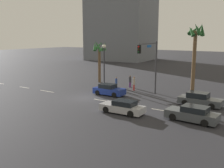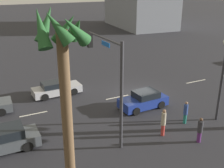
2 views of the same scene
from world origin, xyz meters
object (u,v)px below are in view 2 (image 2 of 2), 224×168
at_px(car_1, 144,100).
at_px(pedestrian_0, 163,122).
at_px(traffic_signal, 109,71).
at_px(streetlamp, 224,64).
at_px(palm_tree_0, 63,69).
at_px(car_0, 56,89).
at_px(car_3, 3,140).
at_px(pedestrian_1, 186,112).
at_px(pedestrian_2, 200,129).

distance_m(car_1, pedestrian_0, 4.45).
xyz_separation_m(car_1, traffic_signal, (4.41, 2.65, 3.88)).
xyz_separation_m(streetlamp, palm_tree_0, (12.28, 2.57, 2.11)).
xyz_separation_m(car_0, palm_tree_0, (2.88, 12.62, 5.83)).
distance_m(streetlamp, pedestrian_0, 5.96).
relative_size(car_0, car_1, 1.09).
distance_m(car_0, traffic_signal, 9.44).
distance_m(car_0, car_3, 8.85).
bearing_deg(streetlamp, pedestrian_1, -13.69).
bearing_deg(car_3, car_1, -173.73).
xyz_separation_m(traffic_signal, palm_tree_0, (4.11, 4.13, 1.90)).
bearing_deg(car_1, palm_tree_0, 38.53).
relative_size(traffic_signal, pedestrian_0, 3.49).
relative_size(car_1, pedestrian_2, 2.33).
height_order(car_0, car_1, car_1).
height_order(pedestrian_0, palm_tree_0, palm_tree_0).
relative_size(car_0, pedestrian_2, 2.54).
height_order(car_3, palm_tree_0, palm_tree_0).
bearing_deg(pedestrian_1, streetlamp, 166.31).
height_order(streetlamp, pedestrian_2, streetlamp).
bearing_deg(car_0, car_3, 52.74).
distance_m(streetlamp, pedestrian_2, 5.10).
distance_m(car_3, palm_tree_0, 8.40).
bearing_deg(pedestrian_0, car_1, -105.89).
distance_m(car_0, pedestrian_1, 11.69).
relative_size(streetlamp, pedestrian_2, 3.56).
xyz_separation_m(car_1, streetlamp, (-3.76, 4.22, 3.67)).
bearing_deg(car_0, palm_tree_0, 77.13).
xyz_separation_m(streetlamp, pedestrian_1, (2.51, -0.61, -3.40)).
distance_m(pedestrian_0, pedestrian_2, 2.34).
bearing_deg(car_3, palm_tree_0, 113.94).
distance_m(car_3, pedestrian_1, 12.48).
bearing_deg(car_0, traffic_signal, 98.21).
height_order(streetlamp, pedestrian_0, streetlamp).
bearing_deg(pedestrian_1, car_0, -53.91).
bearing_deg(car_1, pedestrian_1, 109.09).
xyz_separation_m(traffic_signal, pedestrian_2, (-4.80, 3.32, -3.62)).
distance_m(car_0, palm_tree_0, 14.20).
bearing_deg(palm_tree_0, pedestrian_2, -174.80).
bearing_deg(car_1, car_0, -46.01).
distance_m(traffic_signal, streetlamp, 8.32).
distance_m(pedestrian_1, pedestrian_2, 2.52).
bearing_deg(streetlamp, car_1, -48.28).
xyz_separation_m(pedestrian_0, palm_tree_0, (7.30, 2.52, 5.40)).
height_order(car_1, pedestrian_2, pedestrian_2).
distance_m(pedestrian_2, palm_tree_0, 10.51).
bearing_deg(pedestrian_0, traffic_signal, -26.78).
height_order(streetlamp, palm_tree_0, palm_tree_0).
relative_size(car_1, traffic_signal, 0.60).
distance_m(car_0, pedestrian_2, 13.26).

